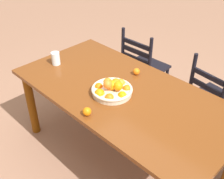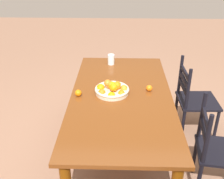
% 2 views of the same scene
% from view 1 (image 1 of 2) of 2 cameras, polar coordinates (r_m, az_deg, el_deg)
% --- Properties ---
extents(ground_plane, '(12.00, 12.00, 0.00)m').
position_cam_1_polar(ground_plane, '(2.78, 1.86, -12.95)').
color(ground_plane, '#926A53').
extents(dining_table, '(1.88, 0.96, 0.74)m').
position_cam_1_polar(dining_table, '(2.35, 2.15, -2.34)').
color(dining_table, brown).
rests_on(dining_table, ground).
extents(chair_near_window, '(0.45, 0.45, 0.90)m').
position_cam_1_polar(chair_near_window, '(2.87, 19.45, -2.09)').
color(chair_near_window, black).
rests_on(chair_near_window, ground).
extents(chair_by_cabinet, '(0.44, 0.44, 0.90)m').
position_cam_1_polar(chair_by_cabinet, '(3.24, 6.25, 4.47)').
color(chair_by_cabinet, black).
rests_on(chair_by_cabinet, ground).
extents(fruit_bowl, '(0.33, 0.33, 0.14)m').
position_cam_1_polar(fruit_bowl, '(2.23, 0.01, 0.06)').
color(fruit_bowl, beige).
rests_on(fruit_bowl, dining_table).
extents(orange_loose_0, '(0.06, 0.06, 0.06)m').
position_cam_1_polar(orange_loose_0, '(2.49, 4.96, 3.65)').
color(orange_loose_0, orange).
rests_on(orange_loose_0, dining_table).
extents(orange_loose_1, '(0.06, 0.06, 0.06)m').
position_cam_1_polar(orange_loose_1, '(2.03, -5.09, -4.47)').
color(orange_loose_1, orange).
rests_on(orange_loose_1, dining_table).
extents(drinking_glass, '(0.08, 0.08, 0.12)m').
position_cam_1_polar(drinking_glass, '(2.68, -11.33, 6.19)').
color(drinking_glass, silver).
rests_on(drinking_glass, dining_table).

